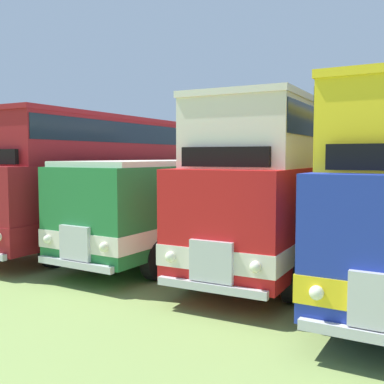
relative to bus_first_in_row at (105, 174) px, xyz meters
name	(u,v)px	position (x,y,z in m)	size (l,w,h in m)	color
ground_plane	(285,264)	(6.73, 0.13, -2.47)	(200.00, 200.00, 0.00)	#7A934C
bus_first_in_row	(105,174)	(0.00, 0.00, 0.00)	(2.99, 10.46, 4.49)	maroon
bus_second_in_row	(189,198)	(3.37, 0.28, -0.72)	(2.63, 10.19, 2.99)	#237538
bus_third_in_row	(288,179)	(6.72, 0.28, 0.00)	(3.06, 10.20, 4.49)	red
rope_fence_line	(354,209)	(6.73, 9.24, -1.79)	(19.52, 0.08, 1.05)	#8C704C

